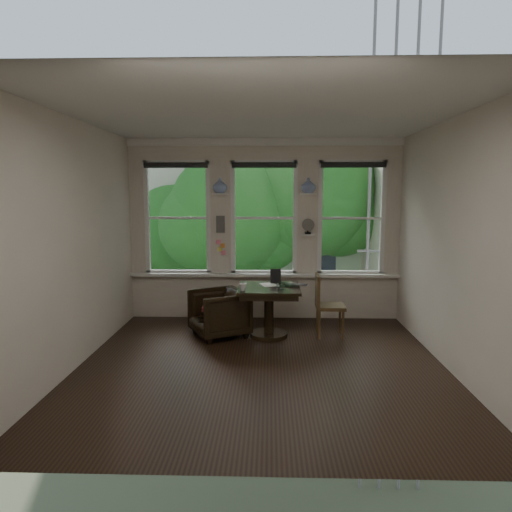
{
  "coord_description": "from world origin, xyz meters",
  "views": [
    {
      "loc": [
        0.09,
        -5.4,
        2.1
      ],
      "look_at": [
        -0.09,
        0.9,
        1.24
      ],
      "focal_mm": 32.0,
      "sensor_mm": 36.0,
      "label": 1
    }
  ],
  "objects_px": {
    "side_chair_right": "(330,306)",
    "armchair_left": "(219,313)",
    "laptop": "(294,286)",
    "table": "(269,312)",
    "mug": "(243,287)"
  },
  "relations": [
    {
      "from": "table",
      "to": "side_chair_right",
      "type": "relative_size",
      "value": 0.98
    },
    {
      "from": "armchair_left",
      "to": "mug",
      "type": "bearing_deg",
      "value": 24.41
    },
    {
      "from": "armchair_left",
      "to": "mug",
      "type": "height_order",
      "value": "mug"
    },
    {
      "from": "mug",
      "to": "side_chair_right",
      "type": "bearing_deg",
      "value": 14.3
    },
    {
      "from": "side_chair_right",
      "to": "mug",
      "type": "bearing_deg",
      "value": 105.32
    },
    {
      "from": "armchair_left",
      "to": "table",
      "type": "bearing_deg",
      "value": 61.07
    },
    {
      "from": "table",
      "to": "laptop",
      "type": "relative_size",
      "value": 2.47
    },
    {
      "from": "mug",
      "to": "table",
      "type": "bearing_deg",
      "value": 36.62
    },
    {
      "from": "armchair_left",
      "to": "side_chair_right",
      "type": "bearing_deg",
      "value": 62.99
    },
    {
      "from": "laptop",
      "to": "table",
      "type": "bearing_deg",
      "value": -164.31
    },
    {
      "from": "table",
      "to": "side_chair_right",
      "type": "bearing_deg",
      "value": 3.19
    },
    {
      "from": "table",
      "to": "laptop",
      "type": "bearing_deg",
      "value": 2.43
    },
    {
      "from": "table",
      "to": "armchair_left",
      "type": "distance_m",
      "value": 0.74
    },
    {
      "from": "side_chair_right",
      "to": "armchair_left",
      "type": "bearing_deg",
      "value": 92.64
    },
    {
      "from": "table",
      "to": "mug",
      "type": "relative_size",
      "value": 8.16
    }
  ]
}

